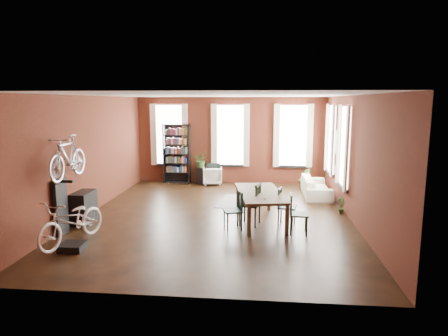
# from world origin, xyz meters

# --- Properties ---
(room) EXTENTS (9.00, 9.04, 3.22)m
(room) POSITION_xyz_m (0.25, 0.62, 2.14)
(room) COLOR black
(room) RESTS_ON ground
(dining_table) EXTENTS (1.44, 2.45, 0.78)m
(dining_table) POSITION_xyz_m (1.15, -0.42, 0.39)
(dining_table) COLOR brown
(dining_table) RESTS_ON ground
(dining_chair_a) EXTENTS (0.54, 0.54, 0.91)m
(dining_chair_a) POSITION_xyz_m (0.51, -1.04, 0.46)
(dining_chair_a) COLOR #1B3B38
(dining_chair_a) RESTS_ON ground
(dining_chair_b) EXTENTS (0.59, 0.59, 1.04)m
(dining_chair_b) POSITION_xyz_m (0.90, -0.66, 0.52)
(dining_chair_b) COLOR black
(dining_chair_b) RESTS_ON ground
(dining_chair_c) EXTENTS (0.45, 0.45, 0.93)m
(dining_chair_c) POSITION_xyz_m (2.06, -1.23, 0.47)
(dining_chair_c) COLOR #202E1B
(dining_chair_c) RESTS_ON ground
(dining_chair_d) EXTENTS (0.51, 0.51, 0.92)m
(dining_chair_d) POSITION_xyz_m (1.82, -0.59, 0.46)
(dining_chair_d) COLOR #173431
(dining_chair_d) RESTS_ON ground
(bookshelf) EXTENTS (1.00, 0.32, 2.20)m
(bookshelf) POSITION_xyz_m (-2.00, 4.30, 1.10)
(bookshelf) COLOR black
(bookshelf) RESTS_ON ground
(white_armchair) EXTENTS (0.77, 0.73, 0.71)m
(white_armchair) POSITION_xyz_m (-0.63, 4.10, 0.35)
(white_armchair) COLOR silver
(white_armchair) RESTS_ON ground
(cream_sofa) EXTENTS (0.61, 2.08, 0.81)m
(cream_sofa) POSITION_xyz_m (2.95, 2.60, 0.41)
(cream_sofa) COLOR beige
(cream_sofa) RESTS_ON ground
(striped_rug) EXTENTS (1.25, 1.82, 0.01)m
(striped_rug) POSITION_xyz_m (0.45, 1.60, 0.01)
(striped_rug) COLOR black
(striped_rug) RESTS_ON ground
(bike_trainer) EXTENTS (0.50, 0.50, 0.14)m
(bike_trainer) POSITION_xyz_m (-2.70, -2.73, 0.07)
(bike_trainer) COLOR black
(bike_trainer) RESTS_ON ground
(bike_wall_rack) EXTENTS (0.16, 0.60, 1.30)m
(bike_wall_rack) POSITION_xyz_m (-3.40, -1.80, 0.65)
(bike_wall_rack) COLOR black
(bike_wall_rack) RESTS_ON ground
(console_table) EXTENTS (0.40, 0.80, 0.80)m
(console_table) POSITION_xyz_m (-3.28, -0.90, 0.40)
(console_table) COLOR black
(console_table) RESTS_ON ground
(plant_stand) EXTENTS (0.38, 0.38, 0.61)m
(plant_stand) POSITION_xyz_m (-1.07, 4.20, 0.31)
(plant_stand) COLOR black
(plant_stand) RESTS_ON ground
(plant_by_sofa) EXTENTS (0.53, 0.80, 0.33)m
(plant_by_sofa) POSITION_xyz_m (2.68, 3.67, 0.16)
(plant_by_sofa) COLOR #345C24
(plant_by_sofa) RESTS_ON ground
(plant_small) EXTENTS (0.46, 0.52, 0.17)m
(plant_small) POSITION_xyz_m (3.37, 0.62, 0.08)
(plant_small) COLOR #2C5923
(plant_small) RESTS_ON ground
(bicycle_floor) EXTENTS (0.88, 1.09, 1.82)m
(bicycle_floor) POSITION_xyz_m (-2.69, -2.71, 1.05)
(bicycle_floor) COLOR silver
(bicycle_floor) RESTS_ON bike_trainer
(bicycle_hung) EXTENTS (0.47, 1.00, 1.66)m
(bicycle_hung) POSITION_xyz_m (-3.15, -1.80, 2.13)
(bicycle_hung) COLOR #A5A8AD
(bicycle_hung) RESTS_ON bike_wall_rack
(plant_on_stand) EXTENTS (0.56, 0.62, 0.45)m
(plant_on_stand) POSITION_xyz_m (-1.06, 4.16, 0.84)
(plant_on_stand) COLOR #275020
(plant_on_stand) RESTS_ON plant_stand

